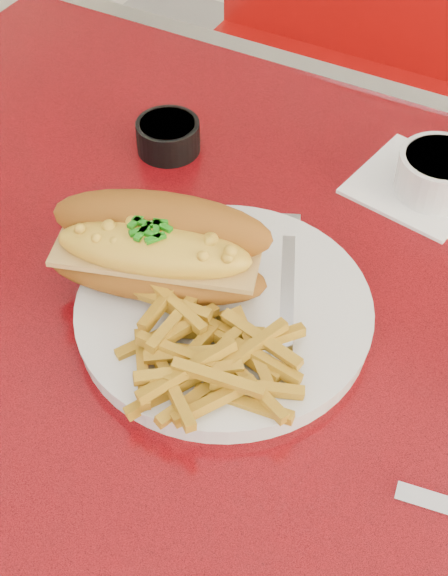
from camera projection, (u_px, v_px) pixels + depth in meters
The scene contains 8 objects.
diner_table at pixel (291, 454), 0.79m from camera, with size 1.23×0.83×0.77m.
dinner_plate at pixel (224, 312), 0.68m from camera, with size 0.33×0.33×0.02m.
mac_hoagie at pixel (158, 248), 0.67m from camera, with size 0.21×0.15×0.09m.
fries_pile at pixel (203, 350), 0.63m from camera, with size 0.12×0.11×0.03m, color gold, non-canonical shape.
fork at pixel (288, 276), 0.70m from camera, with size 0.08×0.16×0.00m.
gravy_ramekin at pixel (438, 174), 0.79m from camera, with size 0.11×0.11×0.05m.
sauce_cup_left at pixel (168, 135), 0.84m from camera, with size 0.08×0.08×0.03m.
paper_napkin at pixel (418, 185), 0.81m from camera, with size 0.12×0.12×0.00m, color white.
Camera 1 is at (0.14, -0.39, 1.30)m, focal length 50.00 mm.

